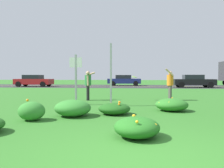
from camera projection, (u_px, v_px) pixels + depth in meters
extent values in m
plane|color=#2D6B23|center=(138.00, 94.00, 15.58)|extent=(120.00, 120.00, 0.00)
cube|color=#2D2D30|center=(138.00, 86.00, 27.85)|extent=(120.00, 9.33, 0.01)
cube|color=yellow|center=(138.00, 86.00, 27.85)|extent=(120.00, 0.16, 0.00)
ellipsoid|color=#23661E|center=(137.00, 127.00, 4.59)|extent=(0.96, 1.02, 0.42)
sphere|color=gold|center=(130.00, 121.00, 4.86)|extent=(0.06, 0.06, 0.06)
sphere|color=gold|center=(137.00, 122.00, 4.20)|extent=(0.06, 0.06, 0.06)
sphere|color=gold|center=(155.00, 125.00, 4.39)|extent=(0.08, 0.08, 0.08)
sphere|color=gold|center=(134.00, 116.00, 4.74)|extent=(0.08, 0.08, 0.08)
sphere|color=gold|center=(147.00, 121.00, 4.66)|extent=(0.08, 0.08, 0.08)
ellipsoid|color=#2D7526|center=(172.00, 105.00, 8.08)|extent=(1.19, 1.09, 0.46)
sphere|color=gold|center=(172.00, 98.00, 8.30)|extent=(0.06, 0.06, 0.06)
sphere|color=gold|center=(169.00, 102.00, 7.71)|extent=(0.05, 0.05, 0.05)
sphere|color=gold|center=(159.00, 103.00, 7.93)|extent=(0.05, 0.05, 0.05)
ellipsoid|color=#337F2D|center=(32.00, 111.00, 6.33)|extent=(0.77, 0.67, 0.54)
sphere|color=orange|center=(27.00, 100.00, 6.47)|extent=(0.08, 0.08, 0.08)
sphere|color=orange|center=(37.00, 110.00, 6.13)|extent=(0.08, 0.08, 0.08)
sphere|color=orange|center=(28.00, 105.00, 6.20)|extent=(0.05, 0.05, 0.05)
sphere|color=orange|center=(35.00, 109.00, 6.45)|extent=(0.07, 0.07, 0.07)
sphere|color=orange|center=(27.00, 105.00, 6.41)|extent=(0.05, 0.05, 0.05)
ellipsoid|color=#1E5619|center=(114.00, 109.00, 7.36)|extent=(1.07, 0.98, 0.38)
sphere|color=orange|center=(113.00, 108.00, 7.17)|extent=(0.08, 0.08, 0.08)
sphere|color=orange|center=(120.00, 102.00, 7.61)|extent=(0.09, 0.09, 0.09)
sphere|color=orange|center=(119.00, 104.00, 7.10)|extent=(0.07, 0.07, 0.07)
sphere|color=orange|center=(111.00, 104.00, 7.69)|extent=(0.05, 0.05, 0.05)
ellipsoid|color=#337F2D|center=(73.00, 108.00, 7.01)|extent=(1.16, 1.11, 0.53)
sphere|color=yellow|center=(63.00, 103.00, 7.03)|extent=(0.09, 0.09, 0.09)
sphere|color=yellow|center=(69.00, 105.00, 7.41)|extent=(0.06, 0.06, 0.06)
sphere|color=yellow|center=(69.00, 104.00, 7.32)|extent=(0.07, 0.07, 0.07)
cube|color=#93969B|center=(76.00, 80.00, 9.77)|extent=(0.07, 0.10, 2.24)
cube|color=silver|center=(76.00, 62.00, 9.72)|extent=(0.56, 0.03, 0.44)
cube|color=#93969B|center=(111.00, 75.00, 9.34)|extent=(0.07, 0.10, 2.68)
cylinder|color=#287038|center=(88.00, 80.00, 11.65)|extent=(0.34, 0.34, 0.56)
sphere|color=tan|center=(88.00, 73.00, 11.64)|extent=(0.21, 0.21, 0.21)
cylinder|color=black|center=(88.00, 93.00, 11.76)|extent=(0.14, 0.14, 0.79)
cylinder|color=black|center=(88.00, 93.00, 11.59)|extent=(0.14, 0.14, 0.79)
cylinder|color=tan|center=(90.00, 74.00, 11.84)|extent=(0.53, 0.14, 0.25)
cylinder|color=tan|center=(88.00, 81.00, 11.46)|extent=(0.12, 0.10, 0.53)
cylinder|color=orange|center=(170.00, 80.00, 11.56)|extent=(0.34, 0.34, 0.56)
sphere|color=tan|center=(170.00, 73.00, 11.55)|extent=(0.21, 0.21, 0.21)
cylinder|color=#4C4742|center=(170.00, 93.00, 11.50)|extent=(0.14, 0.14, 0.79)
cylinder|color=#4C4742|center=(170.00, 93.00, 11.67)|extent=(0.14, 0.14, 0.79)
cylinder|color=tan|center=(170.00, 72.00, 11.35)|extent=(0.46, 0.13, 0.42)
cylinder|color=tan|center=(169.00, 80.00, 11.76)|extent=(0.12, 0.10, 0.53)
cylinder|color=#8CD133|center=(134.00, 77.00, 11.64)|extent=(0.26, 0.26, 0.10)
torus|color=#8CD133|center=(134.00, 77.00, 11.64)|extent=(0.26, 0.26, 0.10)
cube|color=maroon|center=(34.00, 82.00, 27.19)|extent=(4.50, 1.82, 0.66)
cube|color=black|center=(33.00, 77.00, 27.18)|extent=(2.10, 1.64, 0.52)
cylinder|color=black|center=(49.00, 84.00, 27.91)|extent=(0.66, 0.22, 0.66)
cylinder|color=black|center=(43.00, 84.00, 26.14)|extent=(0.66, 0.22, 0.66)
cylinder|color=black|center=(26.00, 84.00, 28.25)|extent=(0.66, 0.22, 0.66)
cylinder|color=black|center=(18.00, 84.00, 26.49)|extent=(0.66, 0.22, 0.66)
cube|color=navy|center=(124.00, 81.00, 30.12)|extent=(4.50, 1.82, 0.66)
cube|color=black|center=(124.00, 77.00, 30.11)|extent=(2.10, 1.64, 0.52)
cylinder|color=black|center=(136.00, 83.00, 30.84)|extent=(0.66, 0.22, 0.66)
cylinder|color=black|center=(136.00, 83.00, 29.07)|extent=(0.66, 0.22, 0.66)
cylinder|color=black|center=(114.00, 83.00, 31.19)|extent=(0.66, 0.22, 0.66)
cylinder|color=black|center=(112.00, 83.00, 29.42)|extent=(0.66, 0.22, 0.66)
cube|color=black|center=(194.00, 82.00, 25.03)|extent=(4.50, 1.82, 0.66)
cube|color=black|center=(193.00, 77.00, 25.02)|extent=(2.10, 1.64, 0.52)
cylinder|color=black|center=(205.00, 84.00, 25.75)|extent=(0.66, 0.22, 0.66)
cylinder|color=black|center=(211.00, 85.00, 23.98)|extent=(0.66, 0.22, 0.66)
cylinder|color=black|center=(178.00, 84.00, 26.10)|extent=(0.66, 0.22, 0.66)
cylinder|color=black|center=(181.00, 85.00, 24.33)|extent=(0.66, 0.22, 0.66)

